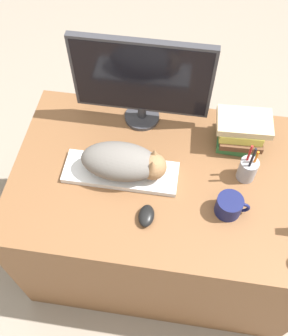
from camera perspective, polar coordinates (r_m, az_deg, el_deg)
The scene contains 9 objects.
ground_plane at distance 2.13m, azimuth 1.06°, elevation -21.11°, with size 12.00×12.00×0.00m, color gray.
desk at distance 1.90m, azimuth 2.86°, elevation -7.24°, with size 1.26×0.77×0.75m.
keyboard at distance 1.57m, azimuth -3.37°, elevation -0.65°, with size 0.46×0.15×0.02m.
cat at distance 1.50m, azimuth -2.74°, elevation 0.87°, with size 0.33×0.16×0.13m.
monitor at distance 1.59m, azimuth -0.33°, elevation 12.67°, with size 0.56×0.15×0.42m.
computer_mouse at distance 1.47m, azimuth 0.34°, elevation -6.95°, with size 0.06×0.09×0.04m.
coffee_mug at distance 1.49m, azimuth 12.30°, elevation -5.38°, with size 0.13×0.10×0.08m.
pen_cup at distance 1.58m, azimuth 14.81°, elevation -0.14°, with size 0.07×0.07×0.21m.
book_stack at distance 1.66m, azimuth 13.90°, elevation 5.22°, with size 0.22×0.18×0.14m.
Camera 1 is at (0.03, -0.46, 2.08)m, focal length 42.00 mm.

